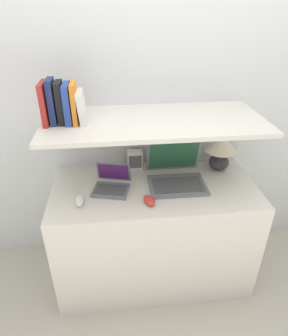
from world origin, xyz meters
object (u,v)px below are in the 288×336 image
object	(u,v)px
book_black	(60,103)
table_lamp	(221,148)
book_white	(81,107)
laptop_small	(112,185)
book_blue	(68,104)
second_mouse	(80,201)
book_orange	(75,103)
router_box	(135,160)
computer_mouse	(149,200)
laptop_large	(176,175)
book_red	(45,103)
book_navy	(52,102)

from	to	relation	value
book_black	table_lamp	bearing A→B (deg)	5.77
book_white	book_black	bearing A→B (deg)	180.00
laptop_small	book_blue	size ratio (longest dim) A/B	1.18
second_mouse	book_blue	size ratio (longest dim) A/B	0.45
book_orange	book_white	world-z (taller)	book_orange
router_box	book_white	world-z (taller)	book_white
second_mouse	table_lamp	bearing A→B (deg)	18.26
table_lamp	computer_mouse	distance (m)	0.66
laptop_large	book_white	bearing A→B (deg)	176.33
computer_mouse	book_blue	xyz separation A→B (m)	(-0.44, 0.25, 0.53)
second_mouse	book_blue	xyz separation A→B (m)	(-0.03, 0.21, 0.53)
book_red	second_mouse	bearing A→B (deg)	-54.17
laptop_large	book_navy	distance (m)	0.89
book_navy	book_blue	size ratio (longest dim) A/B	1.13
laptop_small	book_orange	size ratio (longest dim) A/B	1.14
computer_mouse	book_red	bearing A→B (deg)	156.14
router_box	laptop_small	bearing A→B (deg)	-123.93
book_red	book_blue	bearing A→B (deg)	0.00
router_box	table_lamp	bearing A→B (deg)	-7.51
router_box	computer_mouse	bearing A→B (deg)	-83.49
computer_mouse	laptop_large	bearing A→B (deg)	46.34
table_lamp	book_red	size ratio (longest dim) A/B	1.13
book_red	book_navy	xyz separation A→B (m)	(0.04, 0.00, 0.01)
second_mouse	book_white	bearing A→B (deg)	77.34
computer_mouse	book_black	xyz separation A→B (m)	(-0.48, 0.25, 0.53)
computer_mouse	book_orange	size ratio (longest dim) A/B	0.52
table_lamp	second_mouse	xyz separation A→B (m)	(-0.95, -0.31, -0.15)
laptop_large	router_box	distance (m)	0.33
laptop_large	computer_mouse	distance (m)	0.30
book_red	book_black	distance (m)	0.08
laptop_large	book_black	size ratio (longest dim) A/B	1.54
book_navy	book_white	bearing A→B (deg)	0.00
laptop_small	book_navy	distance (m)	0.61
book_blue	book_orange	world-z (taller)	book_orange
computer_mouse	book_black	bearing A→B (deg)	152.52
book_black	laptop_small	bearing A→B (deg)	-15.80
laptop_small	book_white	distance (m)	0.52
laptop_large	book_white	distance (m)	0.74
book_blue	laptop_small	bearing A→B (deg)	-18.56
laptop_large	router_box	size ratio (longest dim) A/B	2.69
laptop_large	second_mouse	bearing A→B (deg)	-164.14
computer_mouse	book_blue	size ratio (longest dim) A/B	0.53
book_navy	book_white	world-z (taller)	book_navy
laptop_large	book_navy	world-z (taller)	book_navy
book_red	book_navy	distance (m)	0.04
router_box	book_black	distance (m)	0.67
table_lamp	book_black	xyz separation A→B (m)	(-1.02, -0.10, 0.39)
laptop_large	laptop_small	xyz separation A→B (m)	(-0.42, -0.04, -0.02)
second_mouse	book_white	world-z (taller)	book_white
laptop_small	book_blue	bearing A→B (deg)	161.44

